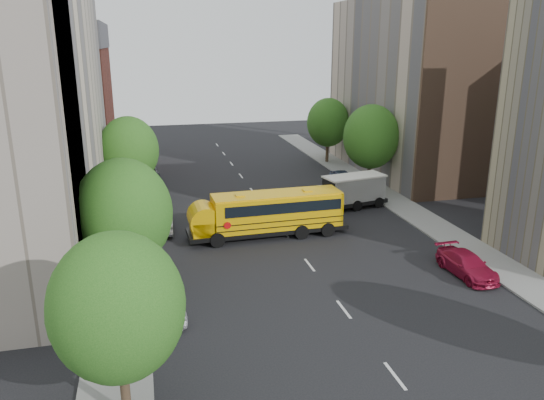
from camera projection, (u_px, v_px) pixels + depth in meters
name	position (u px, v px, depth m)	size (l,w,h in m)	color
ground	(301.00, 253.00, 35.53)	(120.00, 120.00, 0.00)	black
sidewalk_left	(125.00, 241.00, 37.56)	(3.00, 80.00, 0.12)	slate
sidewalk_right	(419.00, 217.00, 42.78)	(3.00, 80.00, 0.12)	slate
lane_markings	(267.00, 209.00, 44.84)	(0.15, 64.00, 0.01)	silver
building_left_cream	(9.00, 100.00, 34.16)	(10.00, 26.00, 20.00)	beige
building_left_redbrick	(61.00, 112.00, 55.64)	(10.00, 15.00, 13.00)	maroon
building_right_far	(411.00, 87.00, 55.65)	(10.00, 22.00, 18.00)	#C2AD97
building_right_sidewall	(473.00, 98.00, 45.41)	(10.10, 0.30, 18.00)	brown
street_tree_0	(118.00, 307.00, 18.68)	(4.80, 4.80, 7.41)	#38281C
street_tree_1	(124.00, 213.00, 27.89)	(5.12, 5.12, 7.90)	#38281C
street_tree_2	(129.00, 150.00, 44.68)	(4.99, 4.99, 7.71)	#38281C
street_tree_4	(371.00, 137.00, 49.60)	(5.25, 5.25, 8.10)	#38281C
street_tree_5	(328.00, 123.00, 60.88)	(4.86, 4.86, 7.51)	#38281C
school_bus	(266.00, 212.00, 38.19)	(11.71, 3.17, 3.28)	black
safari_truck	(350.00, 191.00, 44.82)	(6.87, 3.58, 2.80)	black
parked_car_0	(167.00, 304.00, 27.22)	(1.65, 4.11, 1.40)	silver
parked_car_1	(162.00, 221.00, 39.63)	(1.58, 4.53, 1.49)	silver
parked_car_2	(147.00, 173.00, 54.63)	(2.22, 4.81, 1.34)	black
parked_car_3	(467.00, 265.00, 32.06)	(1.90, 4.69, 1.36)	maroon
parked_car_4	(343.00, 179.00, 51.41)	(1.88, 4.67, 1.59)	#343F5C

